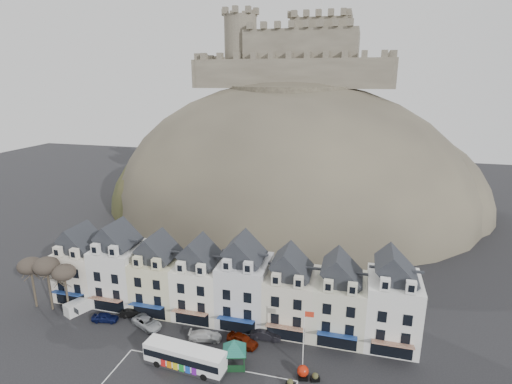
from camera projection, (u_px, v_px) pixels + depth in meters
townhouse_terrace at (224, 283)px, 58.78m from camera, size 54.40×9.35×11.80m
castle_hill at (292, 208)px, 109.20m from camera, size 100.00×76.00×68.00m
castle at (298, 56)px, 104.95m from camera, size 50.20×22.20×22.00m
tree_left_far at (30, 266)px, 60.45m from camera, size 3.61×3.61×8.24m
tree_left_mid at (46, 266)px, 59.61m from camera, size 3.78×3.78×8.64m
tree_left_near at (64, 273)px, 59.06m from camera, size 3.43×3.43×7.84m
bus at (185, 356)px, 48.64m from camera, size 10.57×3.39×2.93m
bus_shelter at (234, 345)px, 48.69m from camera, size 5.62×5.62×3.71m
red_buoy at (303, 372)px, 47.13m from camera, size 1.37×1.37×1.70m
flagpole at (304, 335)px, 47.73m from camera, size 1.19×0.16×8.19m
white_van at (79, 306)px, 60.66m from camera, size 3.24×4.43×1.86m
planter_west at (290, 383)px, 45.84m from camera, size 1.10×0.74×1.05m
planter_east at (315, 377)px, 46.78m from camera, size 1.21×0.87×1.09m
car_navy at (105, 317)px, 58.30m from camera, size 4.00×2.17×1.29m
car_black at (133, 312)px, 59.58m from camera, size 4.07×2.47×1.27m
car_silver at (147, 322)px, 57.04m from camera, size 5.32×4.01×1.36m
car_white at (205, 336)px, 54.17m from camera, size 4.72×2.66×1.29m
car_maroon at (242, 340)px, 53.10m from camera, size 4.74×3.06×1.50m
car_charcoal at (266, 335)px, 54.32m from camera, size 4.25×1.67×1.38m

